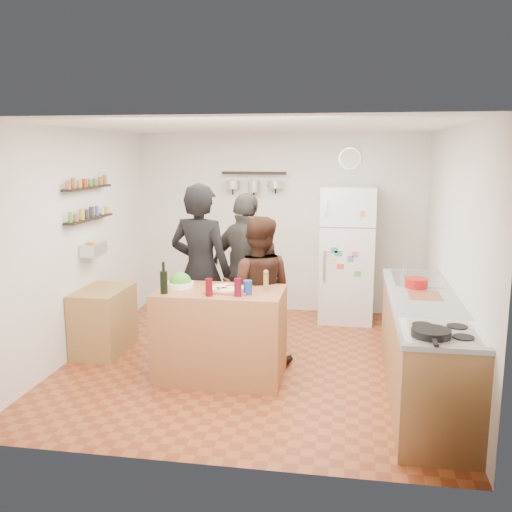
% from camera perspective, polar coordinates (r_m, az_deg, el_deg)
% --- Properties ---
extents(room_shell, '(4.20, 4.20, 4.20)m').
position_cam_1_polar(room_shell, '(6.36, 0.43, 1.36)').
color(room_shell, brown).
rests_on(room_shell, ground).
extents(prep_island, '(1.25, 0.72, 0.91)m').
position_cam_1_polar(prep_island, '(5.76, -3.56, -7.82)').
color(prep_island, '#9A6238').
rests_on(prep_island, floor).
extents(pizza_board, '(0.42, 0.34, 0.02)m').
position_cam_1_polar(pizza_board, '(5.59, -2.87, -3.40)').
color(pizza_board, brown).
rests_on(pizza_board, prep_island).
extents(pizza, '(0.34, 0.34, 0.02)m').
position_cam_1_polar(pizza, '(5.59, -2.87, -3.22)').
color(pizza, beige).
rests_on(pizza, pizza_board).
extents(salad_bowl, '(0.27, 0.27, 0.05)m').
position_cam_1_polar(salad_bowl, '(5.78, -7.57, -2.85)').
color(salad_bowl, white).
rests_on(salad_bowl, prep_island).
extents(wine_bottle, '(0.07, 0.07, 0.22)m').
position_cam_1_polar(wine_bottle, '(5.53, -9.20, -2.62)').
color(wine_bottle, black).
rests_on(wine_bottle, prep_island).
extents(wine_glass_near, '(0.07, 0.07, 0.17)m').
position_cam_1_polar(wine_glass_near, '(5.39, -4.73, -3.14)').
color(wine_glass_near, '#5B070E').
rests_on(wine_glass_near, prep_island).
extents(wine_glass_far, '(0.07, 0.07, 0.17)m').
position_cam_1_polar(wine_glass_far, '(5.37, -1.83, -3.15)').
color(wine_glass_far, '#570718').
rests_on(wine_glass_far, prep_island).
extents(pepper_mill, '(0.05, 0.05, 0.16)m').
position_cam_1_polar(pepper_mill, '(5.57, 1.00, -2.67)').
color(pepper_mill, olive).
rests_on(pepper_mill, prep_island).
extents(salt_canister, '(0.08, 0.08, 0.14)m').
position_cam_1_polar(salt_canister, '(5.44, -0.83, -3.16)').
color(salt_canister, navy).
rests_on(salt_canister, prep_island).
extents(person_left, '(0.78, 0.58, 1.93)m').
position_cam_1_polar(person_left, '(6.25, -5.56, -1.53)').
color(person_left, black).
rests_on(person_left, floor).
extents(person_center, '(0.79, 0.63, 1.59)m').
position_cam_1_polar(person_center, '(6.05, 0.16, -3.49)').
color(person_center, black).
rests_on(person_center, floor).
extents(person_back, '(1.13, 0.88, 1.79)m').
position_cam_1_polar(person_back, '(6.57, -0.94, -1.47)').
color(person_back, '#302E2B').
rests_on(person_back, floor).
extents(counter_run, '(0.63, 2.63, 0.90)m').
position_cam_1_polar(counter_run, '(5.61, 16.44, -8.81)').
color(counter_run, '#9E7042').
rests_on(counter_run, floor).
extents(stove_top, '(0.60, 0.62, 0.02)m').
position_cam_1_polar(stove_top, '(4.57, 18.11, -7.29)').
color(stove_top, white).
rests_on(stove_top, counter_run).
extents(skillet, '(0.29, 0.29, 0.06)m').
position_cam_1_polar(skillet, '(4.41, 17.11, -7.36)').
color(skillet, black).
rests_on(skillet, stove_top).
extents(sink, '(0.50, 0.80, 0.03)m').
position_cam_1_polar(sink, '(6.29, 15.77, -2.25)').
color(sink, silver).
rests_on(sink, counter_run).
extents(cutting_board, '(0.30, 0.40, 0.02)m').
position_cam_1_polar(cutting_board, '(5.61, 16.52, -3.90)').
color(cutting_board, brown).
rests_on(cutting_board, counter_run).
extents(red_bowl, '(0.23, 0.23, 0.09)m').
position_cam_1_polar(red_bowl, '(5.88, 15.72, -2.61)').
color(red_bowl, '#A71313').
rests_on(red_bowl, counter_run).
extents(fridge, '(0.70, 0.68, 1.80)m').
position_cam_1_polar(fridge, '(7.68, 9.08, 0.20)').
color(fridge, white).
rests_on(fridge, floor).
extents(wall_clock, '(0.30, 0.03, 0.30)m').
position_cam_1_polar(wall_clock, '(7.89, 9.37, 9.60)').
color(wall_clock, silver).
rests_on(wall_clock, back_wall).
extents(spice_shelf_lower, '(0.12, 1.00, 0.02)m').
position_cam_1_polar(spice_shelf_lower, '(6.73, -16.32, 3.59)').
color(spice_shelf_lower, black).
rests_on(spice_shelf_lower, left_wall).
extents(spice_shelf_upper, '(0.12, 1.00, 0.02)m').
position_cam_1_polar(spice_shelf_upper, '(6.69, -16.48, 6.57)').
color(spice_shelf_upper, black).
rests_on(spice_shelf_upper, left_wall).
extents(produce_basket, '(0.18, 0.35, 0.14)m').
position_cam_1_polar(produce_basket, '(6.76, -15.94, 0.65)').
color(produce_basket, silver).
rests_on(produce_basket, left_wall).
extents(side_table, '(0.50, 0.80, 0.73)m').
position_cam_1_polar(side_table, '(6.72, -14.98, -6.24)').
color(side_table, '#A67E45').
rests_on(side_table, floor).
extents(pot_rack, '(0.90, 0.04, 0.04)m').
position_cam_1_polar(pot_rack, '(7.93, -0.21, 8.30)').
color(pot_rack, black).
rests_on(pot_rack, back_wall).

